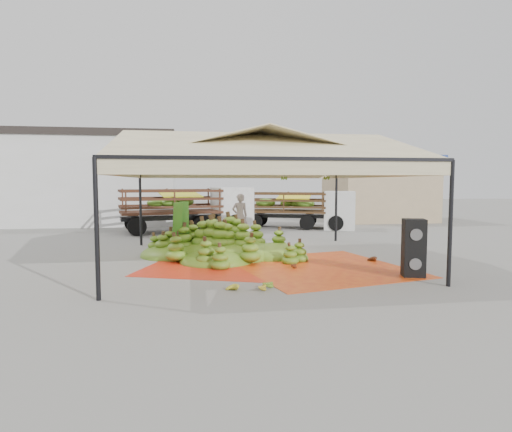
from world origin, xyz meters
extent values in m
plane|color=slate|center=(0.00, 0.00, 0.00)|extent=(90.00, 90.00, 0.00)
cylinder|color=black|center=(-4.00, -4.00, 1.50)|extent=(0.10, 0.10, 3.00)
cylinder|color=black|center=(4.00, -4.00, 1.50)|extent=(0.10, 0.10, 3.00)
cylinder|color=black|center=(-4.00, 4.00, 1.50)|extent=(0.10, 0.10, 3.00)
cylinder|color=black|center=(4.00, 4.00, 1.50)|extent=(0.10, 0.10, 3.00)
pyramid|color=beige|center=(0.00, 0.00, 3.50)|extent=(8.00, 8.00, 1.00)
cube|color=black|center=(0.00, 0.00, 3.00)|extent=(8.00, 8.00, 0.08)
cube|color=beige|center=(0.00, 0.00, 2.82)|extent=(8.00, 8.00, 0.36)
cube|color=silver|center=(-10.00, 14.00, 2.50)|extent=(14.00, 6.00, 5.00)
cube|color=black|center=(-10.00, 14.00, 5.20)|extent=(14.30, 6.30, 0.40)
cube|color=tan|center=(10.00, 13.00, 1.80)|extent=(6.00, 5.00, 3.60)
cube|color=navy|center=(10.00, 13.00, 3.85)|extent=(6.30, 5.30, 0.50)
cube|color=red|center=(-1.26, -0.62, 0.01)|extent=(5.06, 4.95, 0.01)
cube|color=#DB5D14|center=(1.70, -1.40, 0.01)|extent=(5.37, 5.54, 0.01)
ellipsoid|color=#436F17|center=(-0.85, 0.98, 0.62)|extent=(7.02, 6.37, 1.24)
ellipsoid|color=gold|center=(-0.54, -3.70, 0.10)|extent=(0.54, 0.48, 0.21)
ellipsoid|color=gold|center=(-1.18, -3.70, 0.11)|extent=(0.61, 0.61, 0.21)
ellipsoid|color=#542D13|center=(0.79, -1.31, 0.10)|extent=(0.50, 0.45, 0.19)
ellipsoid|color=#532B13|center=(3.48, -0.73, 0.11)|extent=(0.58, 0.51, 0.23)
ellipsoid|color=#407318|center=(-0.32, -3.40, 0.11)|extent=(0.60, 0.59, 0.21)
ellipsoid|color=#4A6F17|center=(1.10, 1.07, 2.62)|extent=(0.24, 0.24, 0.20)
ellipsoid|color=#4A6F17|center=(2.60, 1.07, 2.62)|extent=(0.24, 0.24, 0.20)
cube|color=black|center=(3.70, -2.90, 0.38)|extent=(0.66, 0.62, 0.76)
cube|color=black|center=(3.70, -2.90, 1.14)|extent=(0.66, 0.62, 0.76)
imported|color=gray|center=(0.09, 5.44, 0.99)|extent=(0.80, 0.60, 1.98)
cube|color=#452317|center=(-3.03, 8.32, 1.01)|extent=(5.16, 3.17, 0.12)
cube|color=white|center=(0.07, 8.99, 1.10)|extent=(2.14, 2.43, 2.21)
cylinder|color=black|center=(-4.51, 7.01, 0.43)|extent=(0.91, 0.46, 0.86)
cylinder|color=black|center=(-4.92, 8.89, 0.43)|extent=(0.91, 0.46, 0.86)
cylinder|color=black|center=(-1.51, 7.67, 0.43)|extent=(0.91, 0.46, 0.86)
cylinder|color=black|center=(-1.92, 9.54, 0.43)|extent=(0.91, 0.46, 0.86)
cylinder|color=black|center=(0.08, 8.01, 0.43)|extent=(0.91, 0.46, 0.86)
cylinder|color=black|center=(-0.32, 9.89, 0.43)|extent=(0.91, 0.46, 0.86)
ellipsoid|color=#3D7718|center=(-3.03, 8.32, 1.49)|extent=(4.12, 2.50, 0.67)
cube|color=#CECD16|center=(-2.56, 8.42, 1.87)|extent=(2.28, 2.28, 0.24)
cube|color=#4F371A|center=(3.08, 9.44, 0.91)|extent=(4.76, 3.36, 0.10)
cube|color=white|center=(5.77, 8.46, 1.00)|extent=(2.12, 2.33, 2.00)
cylinder|color=black|center=(1.32, 9.16, 0.39)|extent=(0.82, 0.51, 0.78)
cylinder|color=black|center=(1.91, 10.79, 0.39)|extent=(0.82, 0.51, 0.78)
cylinder|color=black|center=(3.92, 8.21, 0.39)|extent=(0.82, 0.51, 0.78)
cylinder|color=black|center=(4.52, 9.84, 0.39)|extent=(0.82, 0.51, 0.78)
cylinder|color=black|center=(5.31, 7.70, 0.39)|extent=(0.82, 0.51, 0.78)
cylinder|color=black|center=(5.90, 9.34, 0.39)|extent=(0.82, 0.51, 0.78)
ellipsoid|color=#4D7C19|center=(3.08, 9.44, 1.34)|extent=(3.80, 2.65, 0.61)
cube|color=yellow|center=(3.49, 9.29, 1.69)|extent=(2.22, 2.22, 0.22)
camera|label=1|loc=(-2.07, -13.22, 2.48)|focal=30.00mm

